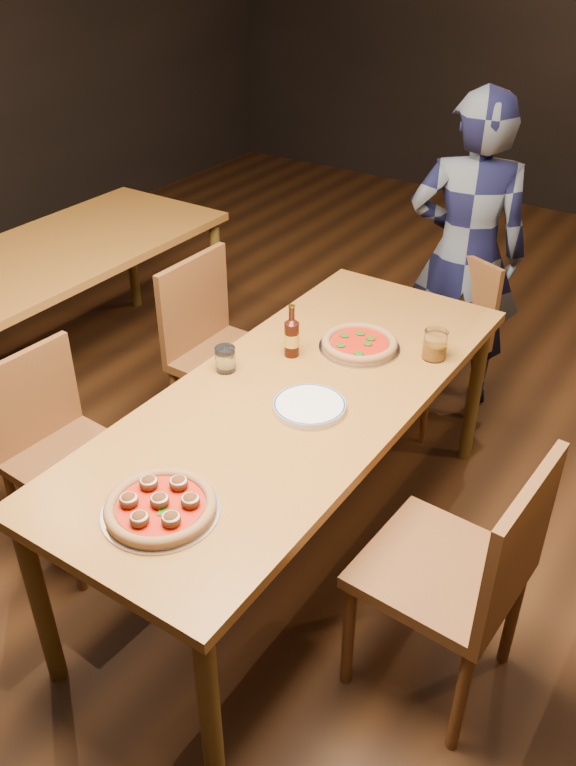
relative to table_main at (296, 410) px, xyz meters
The scene contains 15 objects.
ground 0.68m from the table_main, ahead, with size 9.00×9.00×0.00m, color black.
room_shell 1.18m from the table_main, ahead, with size 9.00×9.00×9.00m.
table_main is the anchor object (origin of this frame).
table_left 1.73m from the table_main, 169.99° to the left, with size 0.80×2.00×0.75m.
chair_main_nw 0.88m from the table_main, 148.21° to the right, with size 0.41×0.41×0.87m, color brown, non-canonical shape.
chair_main_sw 0.78m from the table_main, 145.57° to the left, with size 0.44×0.44×0.95m, color brown, non-canonical shape.
chair_main_e 0.75m from the table_main, 18.72° to the right, with size 0.46×0.46×0.98m, color brown, non-canonical shape.
chair_end 1.18m from the table_main, 88.39° to the left, with size 0.40×0.40×0.86m, color brown, non-canonical shape.
pizza_meatball 0.73m from the table_main, 88.86° to the right, with size 0.34×0.34×0.06m.
pizza_margherita 0.41m from the table_main, 85.53° to the left, with size 0.31×0.31×0.04m.
plate_stack 0.14m from the table_main, 31.58° to the right, with size 0.25×0.25×0.02m, color white.
beer_bottle 0.30m from the table_main, 126.78° to the left, with size 0.06×0.06×0.21m.
water_glass 0.32m from the table_main, behind, with size 0.08×0.08×0.09m, color white.
amber_glass 0.59m from the table_main, 58.66° to the left, with size 0.09×0.09×0.11m, color #A25F12.
diner 1.41m from the table_main, 88.00° to the left, with size 0.57×0.37×1.56m, color black.
Camera 1 is at (1.19, -1.83, 2.20)m, focal length 35.00 mm.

